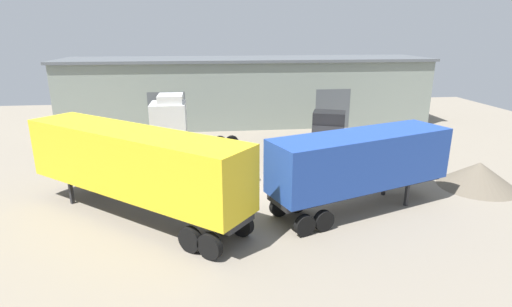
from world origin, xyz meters
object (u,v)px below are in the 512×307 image
object	(u,v)px
container_trailer_teal	(360,162)
gravel_pile	(478,175)
flatbed_truck_black	(328,134)
oil_drum	(250,175)
container_trailer_grey	(134,163)
tractor_unit_white	(176,127)

from	to	relation	value
container_trailer_teal	gravel_pile	world-z (taller)	container_trailer_teal
container_trailer_teal	gravel_pile	distance (m)	8.40
flatbed_truck_black	oil_drum	world-z (taller)	flatbed_truck_black
container_trailer_teal	gravel_pile	xyz separation A→B (m)	(7.94, 2.08, -1.77)
container_trailer_teal	container_trailer_grey	bearing A→B (deg)	157.41
tractor_unit_white	flatbed_truck_black	world-z (taller)	tractor_unit_white
container_trailer_teal	flatbed_truck_black	bearing A→B (deg)	61.56
gravel_pile	oil_drum	distance (m)	13.06
container_trailer_teal	container_trailer_grey	distance (m)	10.74
container_trailer_grey	container_trailer_teal	bearing A→B (deg)	-143.30
container_trailer_grey	oil_drum	size ratio (longest dim) A/B	12.65
flatbed_truck_black	gravel_pile	bearing A→B (deg)	-122.99
container_trailer_teal	container_trailer_grey	world-z (taller)	container_trailer_grey
container_trailer_grey	gravel_pile	bearing A→B (deg)	-135.77
tractor_unit_white	container_trailer_grey	xyz separation A→B (m)	(-1.18, -9.91, 0.61)
container_trailer_teal	flatbed_truck_black	size ratio (longest dim) A/B	1.10
tractor_unit_white	container_trailer_teal	xyz separation A→B (m)	(9.55, -10.41, 0.43)
tractor_unit_white	flatbed_truck_black	distance (m)	11.15
tractor_unit_white	oil_drum	xyz separation A→B (m)	(4.66, -5.96, -1.63)
tractor_unit_white	container_trailer_teal	distance (m)	14.14
container_trailer_teal	oil_drum	size ratio (longest dim) A/B	10.98
gravel_pile	container_trailer_grey	bearing A→B (deg)	-175.17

